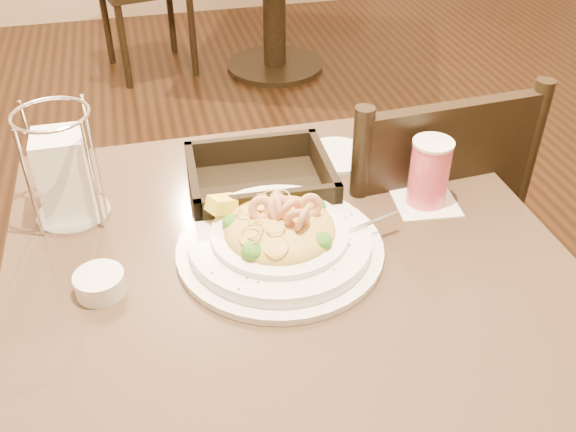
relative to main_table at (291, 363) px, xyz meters
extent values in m
cylinder|color=black|center=(0.00, 0.00, -0.14)|extent=(0.12, 0.12, 0.70)
cube|color=brown|center=(0.00, 0.00, 0.22)|extent=(0.90, 0.90, 0.03)
cylinder|color=black|center=(0.53, 2.47, -0.50)|extent=(0.52, 0.52, 0.03)
cube|color=black|center=(0.34, 0.36, -0.07)|extent=(0.45, 0.45, 0.04)
cylinder|color=black|center=(0.50, 0.55, -0.30)|extent=(0.04, 0.04, 0.43)
cylinder|color=black|center=(0.15, 0.52, -0.30)|extent=(0.04, 0.04, 0.43)
cylinder|color=black|center=(0.53, 0.19, -0.30)|extent=(0.04, 0.04, 0.43)
cylinder|color=black|center=(0.17, 0.16, -0.30)|extent=(0.04, 0.04, 0.43)
cylinder|color=black|center=(0.53, 0.19, 0.18)|extent=(0.04, 0.04, 0.46)
cylinder|color=black|center=(0.17, 0.16, 0.18)|extent=(0.04, 0.04, 0.46)
cube|color=black|center=(0.35, 0.18, 0.28)|extent=(0.36, 0.05, 0.22)
cylinder|color=black|center=(0.02, 2.84, -0.30)|extent=(0.04, 0.04, 0.43)
cylinder|color=black|center=(-0.33, 2.76, -0.30)|extent=(0.04, 0.04, 0.43)
cylinder|color=black|center=(0.10, 2.49, -0.30)|extent=(0.04, 0.04, 0.43)
cylinder|color=black|center=(-0.25, 2.41, -0.30)|extent=(0.04, 0.04, 0.43)
cylinder|color=white|center=(-0.01, 0.03, 0.25)|extent=(0.34, 0.34, 0.01)
cylinder|color=white|center=(-0.01, 0.03, 0.26)|extent=(0.30, 0.30, 0.02)
cylinder|color=white|center=(-0.01, 0.03, 0.28)|extent=(0.22, 0.22, 0.01)
ellipsoid|color=gold|center=(-0.01, 0.03, 0.28)|extent=(0.18, 0.18, 0.06)
cube|color=#FFEF35|center=(-0.09, 0.10, 0.30)|extent=(0.07, 0.05, 0.04)
cube|color=silver|center=(0.13, 0.02, 0.28)|extent=(0.12, 0.04, 0.01)
cube|color=silver|center=(0.06, 0.02, 0.28)|extent=(0.04, 0.03, 0.00)
torus|color=gold|center=(-0.01, 0.04, 0.30)|extent=(0.03, 0.04, 0.02)
torus|color=gold|center=(-0.02, 0.04, 0.31)|extent=(0.05, 0.05, 0.04)
torus|color=gold|center=(-0.02, 0.04, 0.30)|extent=(0.04, 0.04, 0.01)
torus|color=gold|center=(-0.03, 0.07, 0.32)|extent=(0.05, 0.05, 0.01)
torus|color=gold|center=(0.03, 0.05, 0.31)|extent=(0.05, 0.05, 0.02)
torus|color=gold|center=(-0.02, 0.00, 0.31)|extent=(0.04, 0.04, 0.01)
torus|color=gold|center=(0.00, 0.07, 0.32)|extent=(0.04, 0.04, 0.02)
torus|color=gold|center=(0.00, 0.03, 0.30)|extent=(0.04, 0.04, 0.02)
torus|color=gold|center=(-0.03, 0.09, 0.31)|extent=(0.05, 0.05, 0.02)
torus|color=gold|center=(-0.06, 0.05, 0.31)|extent=(0.05, 0.05, 0.03)
torus|color=gold|center=(-0.06, 0.01, 0.31)|extent=(0.04, 0.05, 0.03)
torus|color=gold|center=(-0.04, 0.02, 0.30)|extent=(0.05, 0.05, 0.03)
torus|color=gold|center=(-0.03, -0.03, 0.30)|extent=(0.04, 0.04, 0.02)
torus|color=gold|center=(-0.02, 0.04, 0.31)|extent=(0.05, 0.05, 0.01)
torus|color=gold|center=(-0.04, 0.03, 0.30)|extent=(0.05, 0.05, 0.03)
torus|color=gold|center=(-0.03, 0.04, 0.30)|extent=(0.05, 0.05, 0.03)
torus|color=gold|center=(-0.06, 0.00, 0.31)|extent=(0.04, 0.04, 0.03)
torus|color=gold|center=(-0.02, 0.09, 0.31)|extent=(0.03, 0.03, 0.02)
torus|color=gold|center=(0.02, -0.01, 0.29)|extent=(0.03, 0.04, 0.02)
torus|color=gold|center=(0.01, 0.10, 0.30)|extent=(0.05, 0.05, 0.02)
torus|color=gold|center=(-0.04, 0.07, 0.30)|extent=(0.04, 0.03, 0.03)
torus|color=#EC9F74|center=(-0.04, 0.04, 0.33)|extent=(0.05, 0.04, 0.04)
torus|color=#EC9F74|center=(0.02, 0.00, 0.33)|extent=(0.04, 0.05, 0.04)
torus|color=#EC9F74|center=(0.01, 0.00, 0.33)|extent=(0.04, 0.03, 0.04)
torus|color=#EC9F74|center=(0.01, 0.02, 0.33)|extent=(0.05, 0.03, 0.04)
torus|color=#EC9F74|center=(0.04, 0.03, 0.33)|extent=(0.04, 0.02, 0.04)
torus|color=#EC9F74|center=(-0.01, 0.03, 0.33)|extent=(0.05, 0.04, 0.04)
torus|color=#EC9F74|center=(-0.01, 0.04, 0.33)|extent=(0.02, 0.04, 0.04)
torus|color=#EC9F74|center=(-0.01, 0.05, 0.33)|extent=(0.04, 0.05, 0.04)
ellipsoid|color=#286216|center=(0.06, 0.07, 0.29)|extent=(0.04, 0.04, 0.03)
ellipsoid|color=#286216|center=(-0.01, 0.11, 0.29)|extent=(0.03, 0.03, 0.02)
ellipsoid|color=#286216|center=(-0.08, 0.06, 0.29)|extent=(0.03, 0.03, 0.02)
ellipsoid|color=#286216|center=(-0.06, -0.02, 0.29)|extent=(0.03, 0.03, 0.03)
ellipsoid|color=#286216|center=(0.04, -0.02, 0.29)|extent=(0.03, 0.03, 0.02)
cube|color=#266619|center=(0.00, 0.16, 0.27)|extent=(0.00, 0.00, 0.00)
cube|color=#266619|center=(-0.07, -0.07, 0.27)|extent=(0.00, 0.00, 0.00)
cube|color=#266619|center=(-0.10, -0.08, 0.27)|extent=(0.00, 0.00, 0.00)
cube|color=#266619|center=(0.12, 0.06, 0.27)|extent=(0.00, 0.00, 0.00)
cube|color=#266619|center=(0.09, 0.09, 0.27)|extent=(0.00, 0.00, 0.00)
cube|color=#266619|center=(0.11, 0.05, 0.27)|extent=(0.00, 0.00, 0.00)
cube|color=#266619|center=(0.06, 0.14, 0.27)|extent=(0.00, 0.00, 0.00)
cube|color=#266619|center=(0.06, 0.15, 0.27)|extent=(0.00, 0.00, 0.00)
cube|color=#266619|center=(0.05, -0.07, 0.27)|extent=(0.00, 0.00, 0.00)
cube|color=#266619|center=(0.01, 0.16, 0.27)|extent=(0.00, 0.00, 0.00)
cube|color=#266619|center=(0.09, 0.07, 0.27)|extent=(0.00, 0.00, 0.00)
cube|color=#266619|center=(-0.07, 0.15, 0.27)|extent=(0.00, 0.00, 0.00)
cube|color=#266619|center=(-0.08, -0.06, 0.27)|extent=(0.00, 0.00, 0.00)
cube|color=#266619|center=(0.09, -0.02, 0.27)|extent=(0.00, 0.00, 0.00)
cube|color=#266619|center=(-0.13, -0.03, 0.27)|extent=(0.00, 0.00, 0.00)
cube|color=#266619|center=(-0.08, 0.13, 0.27)|extent=(0.00, 0.00, 0.00)
cube|color=#266619|center=(0.03, 0.14, 0.27)|extent=(0.00, 0.00, 0.00)
cube|color=white|center=(0.28, 0.11, 0.24)|extent=(0.12, 0.12, 0.00)
cylinder|color=#F85774|center=(0.28, 0.11, 0.30)|extent=(0.07, 0.07, 0.12)
cylinder|color=white|center=(0.28, 0.11, 0.36)|extent=(0.07, 0.07, 0.01)
cube|color=black|center=(-0.01, 0.20, 0.25)|extent=(0.26, 0.22, 0.02)
cube|color=black|center=(0.11, 0.20, 0.28)|extent=(0.02, 0.21, 0.05)
cube|color=black|center=(-0.13, 0.20, 0.28)|extent=(0.02, 0.21, 0.05)
cube|color=black|center=(0.00, 0.30, 0.28)|extent=(0.25, 0.02, 0.05)
cube|color=black|center=(-0.01, 0.10, 0.28)|extent=(0.25, 0.02, 0.05)
cylinder|color=silver|center=(-0.34, 0.22, 0.24)|extent=(0.13, 0.13, 0.01)
torus|color=silver|center=(-0.34, 0.22, 0.44)|extent=(0.13, 0.13, 0.01)
cube|color=white|center=(-0.34, 0.22, 0.32)|extent=(0.11, 0.11, 0.15)
cylinder|color=silver|center=(-0.39, 0.17, 0.34)|extent=(0.01, 0.01, 0.20)
cylinder|color=silver|center=(-0.29, 0.17, 0.34)|extent=(0.01, 0.01, 0.20)
cylinder|color=silver|center=(-0.39, 0.27, 0.34)|extent=(0.01, 0.01, 0.20)
cylinder|color=silver|center=(-0.29, 0.27, 0.34)|extent=(0.01, 0.01, 0.20)
cylinder|color=white|center=(0.17, 0.30, 0.24)|extent=(0.14, 0.14, 0.01)
cylinder|color=white|center=(-0.30, 0.01, 0.26)|extent=(0.08, 0.08, 0.03)
camera|label=1|loc=(-0.19, -0.76, 0.91)|focal=40.00mm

